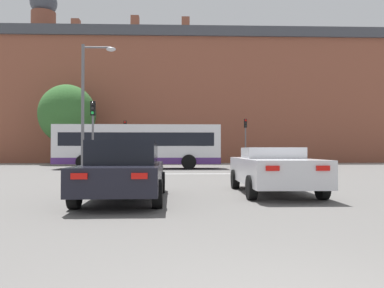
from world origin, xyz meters
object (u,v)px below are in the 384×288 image
at_px(traffic_light_near_left, 93,125).
at_px(pedestrian_waiting, 173,154).
at_px(car_saloon_left, 125,170).
at_px(street_lamp_junction, 89,95).
at_px(pedestrian_walking_east, 211,153).
at_px(car_roadster_right, 273,169).
at_px(traffic_light_far_right, 246,134).
at_px(bus_crossing_lead, 138,145).
at_px(traffic_light_far_left, 125,135).

height_order(traffic_light_near_left, pedestrian_waiting, traffic_light_near_left).
height_order(car_saloon_left, traffic_light_near_left, traffic_light_near_left).
relative_size(street_lamp_junction, pedestrian_walking_east, 3.80).
relative_size(traffic_light_near_left, pedestrian_waiting, 2.55).
bearing_deg(car_roadster_right, pedestrian_waiting, 98.40).
xyz_separation_m(traffic_light_near_left, pedestrian_walking_east, (7.72, 13.76, -1.64)).
bearing_deg(traffic_light_far_right, traffic_light_near_left, -129.25).
xyz_separation_m(traffic_light_near_left, pedestrian_waiting, (4.18, 13.33, -1.80)).
relative_size(bus_crossing_lead, pedestrian_waiting, 7.20).
bearing_deg(car_saloon_left, traffic_light_far_left, 97.01).
relative_size(car_roadster_right, pedestrian_walking_east, 2.58).
distance_m(traffic_light_near_left, pedestrian_waiting, 14.08).
distance_m(car_roadster_right, traffic_light_near_left, 12.62).
height_order(car_roadster_right, pedestrian_waiting, pedestrian_waiting).
xyz_separation_m(traffic_light_far_left, pedestrian_walking_east, (7.92, 0.26, -1.63)).
xyz_separation_m(car_roadster_right, bus_crossing_lead, (-5.68, 15.23, 0.91)).
xyz_separation_m(traffic_light_near_left, traffic_light_far_right, (10.88, 13.31, 0.10)).
bearing_deg(street_lamp_junction, traffic_light_far_left, 90.91).
bearing_deg(traffic_light_near_left, bus_crossing_lead, 70.17).
relative_size(car_roadster_right, traffic_light_far_right, 1.11).
bearing_deg(bus_crossing_lead, traffic_light_near_left, 160.17).
distance_m(car_roadster_right, pedestrian_waiting, 23.44).
height_order(bus_crossing_lead, pedestrian_walking_east, bus_crossing_lead).
bearing_deg(pedestrian_waiting, bus_crossing_lead, -75.25).
bearing_deg(bus_crossing_lead, pedestrian_walking_east, -34.57).
bearing_deg(street_lamp_junction, traffic_light_near_left, 91.89).
relative_size(car_roadster_right, traffic_light_near_left, 1.16).
distance_m(car_saloon_left, pedestrian_walking_east, 25.31).
distance_m(car_saloon_left, traffic_light_far_left, 25.01).
xyz_separation_m(street_lamp_junction, pedestrian_waiting, (4.14, 14.48, -3.27)).
bearing_deg(traffic_light_near_left, pedestrian_walking_east, 60.71).
relative_size(bus_crossing_lead, street_lamp_junction, 1.65).
bearing_deg(traffic_light_far_left, traffic_light_far_right, -0.97).
height_order(car_saloon_left, traffic_light_far_left, traffic_light_far_left).
relative_size(traffic_light_near_left, street_lamp_junction, 0.59).
height_order(street_lamp_junction, pedestrian_walking_east, street_lamp_junction).
bearing_deg(bus_crossing_lead, car_roadster_right, -159.56).
xyz_separation_m(car_saloon_left, car_roadster_right, (4.20, 1.31, -0.05)).
bearing_deg(street_lamp_junction, car_saloon_left, -71.37).
xyz_separation_m(pedestrian_waiting, pedestrian_walking_east, (3.55, 0.44, 0.16)).
distance_m(traffic_light_far_left, traffic_light_near_left, 13.50).
xyz_separation_m(car_saloon_left, pedestrian_waiting, (0.76, 24.50, 0.14)).
relative_size(bus_crossing_lead, traffic_light_near_left, 2.82).
bearing_deg(traffic_light_far_left, pedestrian_waiting, -2.30).
bearing_deg(pedestrian_walking_east, car_roadster_right, -18.99).
relative_size(bus_crossing_lead, traffic_light_far_left, 2.83).
distance_m(bus_crossing_lead, traffic_light_near_left, 5.81).
xyz_separation_m(traffic_light_far_left, pedestrian_waiting, (4.37, -0.18, -1.79)).
xyz_separation_m(bus_crossing_lead, pedestrian_walking_east, (5.79, 8.40, -0.55)).
bearing_deg(bus_crossing_lead, pedestrian_waiting, -15.73).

